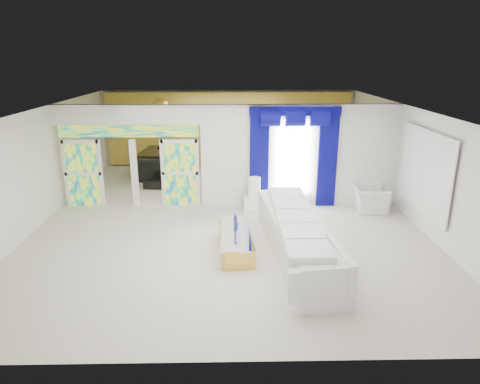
{
  "coord_description": "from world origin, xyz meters",
  "views": [
    {
      "loc": [
        0.1,
        -11.25,
        4.31
      ],
      "look_at": [
        0.3,
        -1.2,
        1.1
      ],
      "focal_mm": 32.01,
      "sensor_mm": 36.0,
      "label": 1
    }
  ],
  "objects_px": {
    "console_table": "(264,203)",
    "grand_piano": "(163,163)",
    "white_sofa": "(296,238)",
    "coffee_table": "(235,242)",
    "armchair": "(369,198)"
  },
  "relations": [
    {
      "from": "console_table",
      "to": "grand_piano",
      "type": "height_order",
      "value": "grand_piano"
    },
    {
      "from": "console_table",
      "to": "grand_piano",
      "type": "bearing_deg",
      "value": 133.01
    },
    {
      "from": "white_sofa",
      "to": "coffee_table",
      "type": "height_order",
      "value": "white_sofa"
    },
    {
      "from": "coffee_table",
      "to": "armchair",
      "type": "xyz_separation_m",
      "value": [
        3.92,
        2.7,
        0.13
      ]
    },
    {
      "from": "coffee_table",
      "to": "grand_piano",
      "type": "height_order",
      "value": "grand_piano"
    },
    {
      "from": "grand_piano",
      "to": "white_sofa",
      "type": "bearing_deg",
      "value": -54.13
    },
    {
      "from": "white_sofa",
      "to": "coffee_table",
      "type": "distance_m",
      "value": 1.4
    },
    {
      "from": "white_sofa",
      "to": "console_table",
      "type": "bearing_deg",
      "value": 93.07
    },
    {
      "from": "armchair",
      "to": "white_sofa",
      "type": "bearing_deg",
      "value": 142.13
    },
    {
      "from": "coffee_table",
      "to": "armchair",
      "type": "relative_size",
      "value": 1.82
    },
    {
      "from": "coffee_table",
      "to": "console_table",
      "type": "bearing_deg",
      "value": 72.4
    },
    {
      "from": "white_sofa",
      "to": "armchair",
      "type": "bearing_deg",
      "value": 43.66
    },
    {
      "from": "white_sofa",
      "to": "console_table",
      "type": "xyz_separation_m",
      "value": [
        -0.48,
        3.06,
        -0.23
      ]
    },
    {
      "from": "armchair",
      "to": "grand_piano",
      "type": "xyz_separation_m",
      "value": [
        -6.56,
        3.83,
        0.13
      ]
    },
    {
      "from": "coffee_table",
      "to": "grand_piano",
      "type": "relative_size",
      "value": 1.03
    }
  ]
}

